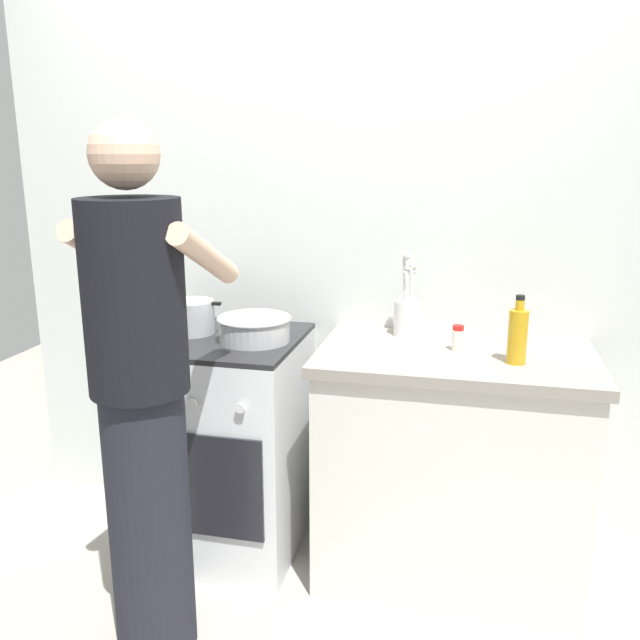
{
  "coord_description": "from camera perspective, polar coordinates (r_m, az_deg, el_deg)",
  "views": [
    {
      "loc": [
        0.59,
        -2.2,
        1.61
      ],
      "look_at": [
        0.05,
        0.12,
        1.0
      ],
      "focal_mm": 37.18,
      "sensor_mm": 36.0,
      "label": 1
    }
  ],
  "objects": [
    {
      "name": "ground",
      "position": [
        2.79,
        -1.68,
        -20.93
      ],
      "size": [
        6.0,
        6.0,
        0.0
      ],
      "primitive_type": "plane",
      "color": "gray"
    },
    {
      "name": "back_wall",
      "position": [
        2.75,
        4.89,
        6.79
      ],
      "size": [
        3.2,
        0.1,
        2.5
      ],
      "color": "silver",
      "rests_on": "ground"
    },
    {
      "name": "countertop",
      "position": [
        2.62,
        11.13,
        -12.18
      ],
      "size": [
        1.0,
        0.6,
        0.9
      ],
      "color": "silver",
      "rests_on": "ground"
    },
    {
      "name": "stove_range",
      "position": [
        2.78,
        -8.05,
        -10.44
      ],
      "size": [
        0.6,
        0.62,
        0.9
      ],
      "color": "silver",
      "rests_on": "ground"
    },
    {
      "name": "pot",
      "position": [
        2.69,
        -10.96,
        0.27
      ],
      "size": [
        0.25,
        0.18,
        0.13
      ],
      "color": "#B2B2B7",
      "rests_on": "stove_range"
    },
    {
      "name": "mixing_bowl",
      "position": [
        2.55,
        -5.67,
        -0.66
      ],
      "size": [
        0.29,
        0.29,
        0.1
      ],
      "color": "#B7B7BC",
      "rests_on": "stove_range"
    },
    {
      "name": "utensil_crock",
      "position": [
        2.63,
        7.49,
        0.66
      ],
      "size": [
        0.1,
        0.1,
        0.33
      ],
      "color": "silver",
      "rests_on": "countertop"
    },
    {
      "name": "spice_bottle",
      "position": [
        2.47,
        11.78,
        -1.55
      ],
      "size": [
        0.04,
        0.04,
        0.09
      ],
      "color": "silver",
      "rests_on": "countertop"
    },
    {
      "name": "oil_bottle",
      "position": [
        2.35,
        16.65,
        -1.25
      ],
      "size": [
        0.07,
        0.07,
        0.24
      ],
      "color": "gold",
      "rests_on": "countertop"
    },
    {
      "name": "person",
      "position": [
        2.12,
        -15.04,
        -6.84
      ],
      "size": [
        0.41,
        0.5,
        1.7
      ],
      "color": "black",
      "rests_on": "ground"
    }
  ]
}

